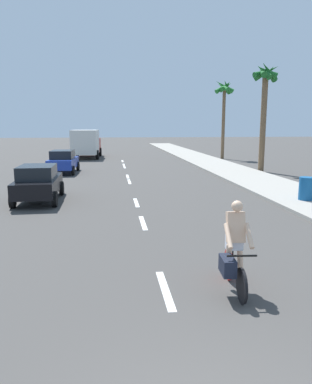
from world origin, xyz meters
TOP-DOWN VIEW (x-y plane):
  - ground_plane at (0.00, 20.00)m, footprint 160.00×160.00m
  - sidewalk_strip at (7.47, 22.00)m, footprint 3.60×80.00m
  - lane_stripe_1 at (0.00, 4.14)m, footprint 0.16×1.80m
  - lane_stripe_2 at (0.00, 9.27)m, footprint 0.16×1.80m
  - lane_stripe_3 at (0.00, 12.56)m, footprint 0.16×1.80m
  - lane_stripe_4 at (0.00, 18.49)m, footprint 0.16×1.80m
  - lane_stripe_5 at (0.00, 20.70)m, footprint 0.16×1.80m
  - lane_stripe_6 at (0.00, 26.20)m, footprint 0.16×1.80m
  - lane_stripe_7 at (0.00, 27.85)m, footprint 0.16×1.80m
  - lane_stripe_8 at (0.00, 31.11)m, footprint 0.16×1.80m
  - cyclist at (1.31, 3.94)m, footprint 0.63×1.71m
  - parked_car_black at (-4.16, 13.40)m, footprint 1.89×3.91m
  - parked_car_blue at (-4.31, 23.04)m, footprint 1.92×3.93m
  - delivery_truck at (-3.49, 34.95)m, footprint 2.89×6.34m
  - palm_tree_far at (9.53, 22.07)m, footprint 1.85×1.76m
  - palm_tree_distant at (9.87, 32.34)m, footprint 1.87×1.93m
  - trash_bin_near at (7.11, 11.64)m, footprint 0.60×0.60m

SIDE VIEW (x-z plane):
  - ground_plane at x=0.00m, z-range 0.00..0.00m
  - lane_stripe_1 at x=0.00m, z-range 0.00..0.01m
  - lane_stripe_2 at x=0.00m, z-range 0.00..0.01m
  - lane_stripe_3 at x=0.00m, z-range 0.00..0.01m
  - lane_stripe_4 at x=0.00m, z-range 0.00..0.01m
  - lane_stripe_5 at x=0.00m, z-range 0.00..0.01m
  - lane_stripe_6 at x=0.00m, z-range 0.00..0.01m
  - lane_stripe_7 at x=0.00m, z-range 0.00..0.01m
  - lane_stripe_8 at x=0.00m, z-range 0.00..0.01m
  - sidewalk_strip at x=7.47m, z-range 0.00..0.14m
  - trash_bin_near at x=7.11m, z-range 0.14..1.10m
  - cyclist at x=1.31m, z-range -0.08..1.74m
  - parked_car_blue at x=-4.31m, z-range 0.05..1.62m
  - parked_car_black at x=-4.16m, z-range 0.05..1.62m
  - delivery_truck at x=-3.49m, z-range 0.10..2.90m
  - palm_tree_far at x=9.53m, z-range 1.89..9.43m
  - palm_tree_distant at x=9.87m, z-range 2.28..9.92m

